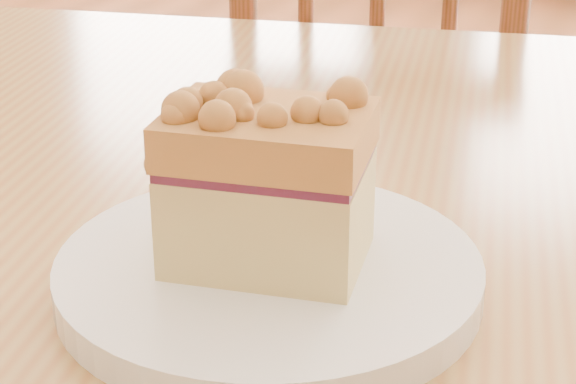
# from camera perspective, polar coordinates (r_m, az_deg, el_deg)

# --- Properties ---
(cafe_table_main) EXTENTS (1.35, 1.02, 0.75)m
(cafe_table_main) POSITION_cam_1_polar(r_m,az_deg,el_deg) (0.83, -10.66, -3.74)
(cafe_table_main) COLOR #9F783E
(cafe_table_main) RESTS_ON ground
(cafe_chair_main) EXTENTS (0.51, 0.51, 0.91)m
(cafe_chair_main) POSITION_cam_1_polar(r_m,az_deg,el_deg) (1.47, 4.88, 1.09)
(cafe_chair_main) COLOR brown
(cafe_chair_main) RESTS_ON ground
(plate) EXTENTS (0.24, 0.24, 0.02)m
(plate) POSITION_cam_1_polar(r_m,az_deg,el_deg) (0.57, -1.11, -4.80)
(plate) COLOR white
(plate) RESTS_ON cafe_table_main
(cake_slice) EXTENTS (0.13, 0.09, 0.11)m
(cake_slice) POSITION_cam_1_polar(r_m,az_deg,el_deg) (0.54, -1.05, 0.92)
(cake_slice) COLOR tan
(cake_slice) RESTS_ON plate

